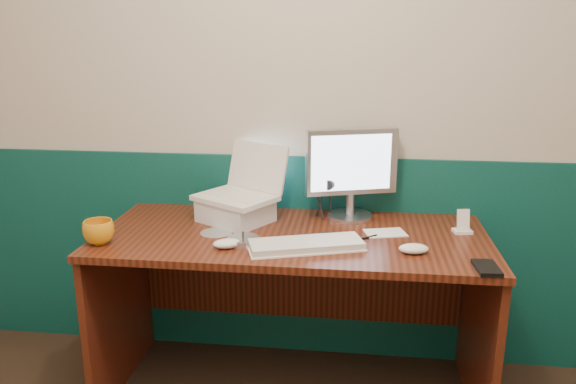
# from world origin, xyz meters

# --- Properties ---
(back_wall) EXTENTS (3.50, 0.04, 2.50)m
(back_wall) POSITION_xyz_m (0.00, 1.75, 1.25)
(back_wall) COLOR #B8AD9B
(back_wall) RESTS_ON ground
(wainscot) EXTENTS (3.48, 0.02, 1.00)m
(wainscot) POSITION_xyz_m (0.00, 1.74, 0.50)
(wainscot) COLOR #08362E
(wainscot) RESTS_ON ground
(desk) EXTENTS (1.60, 0.70, 0.75)m
(desk) POSITION_xyz_m (-0.09, 1.38, 0.38)
(desk) COLOR black
(desk) RESTS_ON ground
(laptop_riser) EXTENTS (0.36, 0.34, 0.10)m
(laptop_riser) POSITION_xyz_m (-0.36, 1.51, 0.80)
(laptop_riser) COLOR silver
(laptop_riser) RESTS_ON desk
(laptop) EXTENTS (0.40, 0.38, 0.27)m
(laptop) POSITION_xyz_m (-0.36, 1.51, 0.98)
(laptop) COLOR silver
(laptop) RESTS_ON laptop_riser
(monitor) EXTENTS (0.42, 0.23, 0.40)m
(monitor) POSITION_xyz_m (0.14, 1.62, 0.95)
(monitor) COLOR #AEAEB3
(monitor) RESTS_ON desk
(keyboard) EXTENTS (0.46, 0.27, 0.02)m
(keyboard) POSITION_xyz_m (-0.02, 1.22, 0.76)
(keyboard) COLOR silver
(keyboard) RESTS_ON desk
(mouse_right) EXTENTS (0.12, 0.08, 0.04)m
(mouse_right) POSITION_xyz_m (0.39, 1.22, 0.77)
(mouse_right) COLOR white
(mouse_right) RESTS_ON desk
(mouse_left) EXTENTS (0.13, 0.10, 0.04)m
(mouse_left) POSITION_xyz_m (-0.32, 1.19, 0.77)
(mouse_left) COLOR silver
(mouse_left) RESTS_ON desk
(mug) EXTENTS (0.15, 0.15, 0.09)m
(mug) POSITION_xyz_m (-0.83, 1.17, 0.80)
(mug) COLOR orange
(mug) RESTS_ON desk
(camcorder) EXTENTS (0.13, 0.15, 0.20)m
(camcorder) POSITION_xyz_m (0.02, 1.62, 0.85)
(camcorder) COLOR silver
(camcorder) RESTS_ON desk
(cd_spindle) EXTENTS (0.13, 0.13, 0.03)m
(cd_spindle) POSITION_xyz_m (-0.27, 1.24, 0.76)
(cd_spindle) COLOR silver
(cd_spindle) RESTS_ON desk
(cd_loose_a) EXTENTS (0.13, 0.13, 0.00)m
(cd_loose_a) POSITION_xyz_m (-0.40, 1.35, 0.75)
(cd_loose_a) COLOR #B2BCC3
(cd_loose_a) RESTS_ON desk
(cd_loose_b) EXTENTS (0.12, 0.12, 0.00)m
(cd_loose_b) POSITION_xyz_m (0.05, 1.35, 0.75)
(cd_loose_b) COLOR silver
(cd_loose_b) RESTS_ON desk
(pen) EXTENTS (0.12, 0.10, 0.01)m
(pen) POSITION_xyz_m (0.20, 1.34, 0.75)
(pen) COLOR black
(pen) RESTS_ON desk
(papers) EXTENTS (0.19, 0.15, 0.00)m
(papers) POSITION_xyz_m (0.29, 1.43, 0.75)
(papers) COLOR silver
(papers) RESTS_ON desk
(dock) EXTENTS (0.08, 0.07, 0.01)m
(dock) POSITION_xyz_m (0.61, 1.48, 0.76)
(dock) COLOR white
(dock) RESTS_ON desk
(music_player) EXTENTS (0.05, 0.03, 0.09)m
(music_player) POSITION_xyz_m (0.61, 1.48, 0.81)
(music_player) COLOR white
(music_player) RESTS_ON dock
(pda) EXTENTS (0.09, 0.14, 0.02)m
(pda) POSITION_xyz_m (0.63, 1.09, 0.76)
(pda) COLOR black
(pda) RESTS_ON desk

